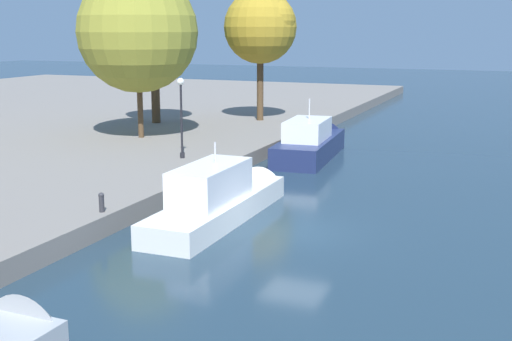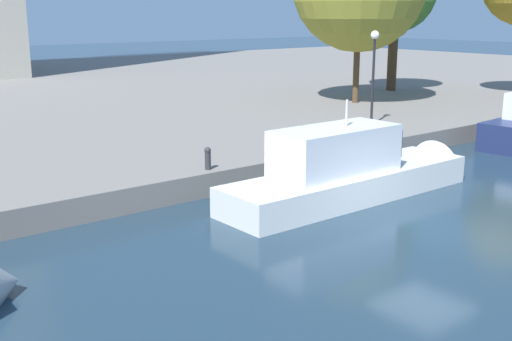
{
  "view_description": "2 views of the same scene",
  "coord_description": "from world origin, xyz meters",
  "px_view_note": "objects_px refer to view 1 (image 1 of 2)",
  "views": [
    {
      "loc": [
        -23.86,
        -8.15,
        7.86
      ],
      "look_at": [
        4.6,
        3.54,
        1.29
      ],
      "focal_mm": 46.87,
      "sensor_mm": 36.0,
      "label": 1
    },
    {
      "loc": [
        -14.79,
        -10.62,
        6.06
      ],
      "look_at": [
        -2.63,
        4.65,
        1.21
      ],
      "focal_mm": 44.86,
      "sensor_mm": 36.0,
      "label": 2
    }
  ],
  "objects_px": {
    "motor_yacht_1": "(223,202)",
    "mooring_bollard_0": "(102,202)",
    "lamp_post": "(181,110)",
    "motor_yacht_2": "(312,145)",
    "tree_1": "(152,34)",
    "tree_3": "(263,27)",
    "tree_2": "(136,32)"
  },
  "relations": [
    {
      "from": "motor_yacht_1",
      "to": "mooring_bollard_0",
      "type": "height_order",
      "value": "motor_yacht_1"
    },
    {
      "from": "mooring_bollard_0",
      "to": "lamp_post",
      "type": "height_order",
      "value": "lamp_post"
    },
    {
      "from": "motor_yacht_2",
      "to": "tree_1",
      "type": "xyz_separation_m",
      "value": [
        4.33,
        13.85,
        6.66
      ]
    },
    {
      "from": "motor_yacht_2",
      "to": "tree_1",
      "type": "bearing_deg",
      "value": 67.8
    },
    {
      "from": "motor_yacht_1",
      "to": "lamp_post",
      "type": "distance_m",
      "value": 9.68
    },
    {
      "from": "tree_3",
      "to": "motor_yacht_2",
      "type": "bearing_deg",
      "value": -142.22
    },
    {
      "from": "motor_yacht_1",
      "to": "tree_3",
      "type": "bearing_deg",
      "value": 17.54
    },
    {
      "from": "tree_1",
      "to": "tree_2",
      "type": "height_order",
      "value": "tree_2"
    },
    {
      "from": "motor_yacht_2",
      "to": "tree_1",
      "type": "distance_m",
      "value": 15.96
    },
    {
      "from": "tree_2",
      "to": "tree_3",
      "type": "height_order",
      "value": "tree_2"
    },
    {
      "from": "tree_1",
      "to": "tree_3",
      "type": "height_order",
      "value": "tree_3"
    },
    {
      "from": "motor_yacht_1",
      "to": "mooring_bollard_0",
      "type": "xyz_separation_m",
      "value": [
        -3.82,
        3.43,
        0.59
      ]
    },
    {
      "from": "motor_yacht_1",
      "to": "mooring_bollard_0",
      "type": "relative_size",
      "value": 13.64
    },
    {
      "from": "motor_yacht_2",
      "to": "lamp_post",
      "type": "relative_size",
      "value": 2.27
    },
    {
      "from": "motor_yacht_1",
      "to": "motor_yacht_2",
      "type": "height_order",
      "value": "motor_yacht_2"
    },
    {
      "from": "motor_yacht_2",
      "to": "lamp_post",
      "type": "xyz_separation_m",
      "value": [
        -7.27,
        5.17,
        2.78
      ]
    },
    {
      "from": "tree_1",
      "to": "tree_3",
      "type": "relative_size",
      "value": 0.94
    },
    {
      "from": "mooring_bollard_0",
      "to": "tree_3",
      "type": "bearing_deg",
      "value": 8.5
    },
    {
      "from": "motor_yacht_2",
      "to": "tree_2",
      "type": "bearing_deg",
      "value": 94.46
    },
    {
      "from": "mooring_bollard_0",
      "to": "tree_2",
      "type": "bearing_deg",
      "value": 27.54
    },
    {
      "from": "motor_yacht_1",
      "to": "mooring_bollard_0",
      "type": "bearing_deg",
      "value": 137.79
    },
    {
      "from": "motor_yacht_2",
      "to": "lamp_post",
      "type": "height_order",
      "value": "lamp_post"
    },
    {
      "from": "mooring_bollard_0",
      "to": "tree_1",
      "type": "distance_m",
      "value": 25.91
    },
    {
      "from": "lamp_post",
      "to": "mooring_bollard_0",
      "type": "bearing_deg",
      "value": -167.62
    },
    {
      "from": "motor_yacht_2",
      "to": "mooring_bollard_0",
      "type": "bearing_deg",
      "value": 166.57
    },
    {
      "from": "motor_yacht_2",
      "to": "tree_1",
      "type": "relative_size",
      "value": 1.07
    },
    {
      "from": "mooring_bollard_0",
      "to": "tree_2",
      "type": "distance_m",
      "value": 19.58
    },
    {
      "from": "mooring_bollard_0",
      "to": "lamp_post",
      "type": "bearing_deg",
      "value": 12.38
    },
    {
      "from": "tree_1",
      "to": "motor_yacht_2",
      "type": "bearing_deg",
      "value": -107.35
    },
    {
      "from": "motor_yacht_1",
      "to": "motor_yacht_2",
      "type": "xyz_separation_m",
      "value": [
        14.45,
        0.67,
        0.08
      ]
    },
    {
      "from": "motor_yacht_2",
      "to": "tree_3",
      "type": "bearing_deg",
      "value": 32.93
    },
    {
      "from": "motor_yacht_1",
      "to": "tree_2",
      "type": "bearing_deg",
      "value": 43.28
    }
  ]
}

